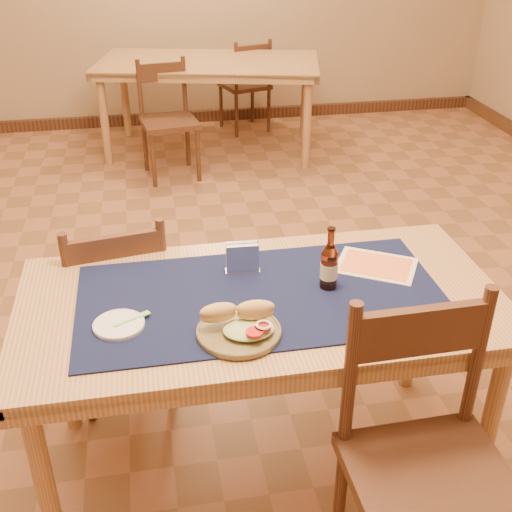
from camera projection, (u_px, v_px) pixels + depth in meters
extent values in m
cube|color=#996242|center=(231.00, 338.00, 3.18)|extent=(6.00, 7.00, 0.02)
cylinder|color=#A9874F|center=(46.00, 488.00, 1.93)|extent=(0.06, 0.06, 0.71)
cylinder|color=#A9874F|center=(489.00, 426.00, 2.15)|extent=(0.06, 0.06, 0.71)
cylinder|color=#A9874F|center=(63.00, 356.00, 2.47)|extent=(0.06, 0.06, 0.71)
cylinder|color=#A9874F|center=(415.00, 318.00, 2.70)|extent=(0.06, 0.06, 0.71)
cube|color=#A9874F|center=(261.00, 302.00, 2.13)|extent=(1.60, 0.80, 0.04)
cube|color=#0E1635|center=(261.00, 296.00, 2.12)|extent=(1.20, 0.60, 0.01)
cube|color=#4B2D1A|center=(178.00, 117.00, 6.12)|extent=(6.00, 0.06, 0.10)
cylinder|color=#A9874F|center=(105.00, 121.00, 5.03)|extent=(0.07, 0.07, 0.71)
cylinder|color=#A9874F|center=(307.00, 124.00, 4.97)|extent=(0.07, 0.07, 0.71)
cylinder|color=#A9874F|center=(125.00, 96.00, 5.65)|extent=(0.07, 0.07, 0.71)
cylinder|color=#A9874F|center=(305.00, 99.00, 5.59)|extent=(0.07, 0.07, 0.71)
cube|color=#A9874F|center=(208.00, 63.00, 5.12)|extent=(1.90, 1.24, 0.04)
cylinder|color=#4B2D1A|center=(154.00, 315.00, 2.95)|extent=(0.03, 0.03, 0.43)
cylinder|color=#4B2D1A|center=(77.00, 330.00, 2.85)|extent=(0.03, 0.03, 0.43)
cylinder|color=#4B2D1A|center=(171.00, 360.00, 2.67)|extent=(0.03, 0.03, 0.43)
cylinder|color=#4B2D1A|center=(86.00, 379.00, 2.57)|extent=(0.03, 0.03, 0.43)
cube|color=#4B2D1A|center=(117.00, 303.00, 2.66)|extent=(0.46, 0.46, 0.04)
cube|color=#4B2D1A|center=(115.00, 252.00, 2.34)|extent=(0.35, 0.08, 0.13)
cylinder|color=#4B2D1A|center=(164.00, 271.00, 2.45)|extent=(0.03, 0.03, 0.44)
cylinder|color=#4B2D1A|center=(71.00, 287.00, 2.35)|extent=(0.03, 0.03, 0.44)
cylinder|color=#4B2D1A|center=(340.00, 499.00, 2.03)|extent=(0.04, 0.04, 0.48)
cylinder|color=#4B2D1A|center=(453.00, 480.00, 2.09)|extent=(0.04, 0.04, 0.48)
cube|color=#4B2D1A|center=(434.00, 484.00, 1.78)|extent=(0.46, 0.46, 0.04)
cube|color=#4B2D1A|center=(420.00, 331.00, 1.76)|extent=(0.39, 0.04, 0.15)
cylinder|color=#4B2D1A|center=(350.00, 377.00, 1.79)|extent=(0.04, 0.04, 0.50)
cylinder|color=#4B2D1A|center=(477.00, 359.00, 1.86)|extent=(0.04, 0.04, 0.50)
cylinder|color=#4B2D1A|center=(153.00, 160.00, 4.70)|extent=(0.03, 0.03, 0.42)
cylinder|color=#4B2D1A|center=(198.00, 154.00, 4.79)|extent=(0.03, 0.03, 0.42)
cylinder|color=#4B2D1A|center=(145.00, 145.00, 4.98)|extent=(0.03, 0.03, 0.42)
cylinder|color=#4B2D1A|center=(188.00, 140.00, 5.07)|extent=(0.03, 0.03, 0.42)
cube|color=#4B2D1A|center=(169.00, 122.00, 4.78)|extent=(0.45, 0.45, 0.04)
cube|color=#4B2D1A|center=(161.00, 72.00, 4.77)|extent=(0.34, 0.08, 0.13)
cylinder|color=#4B2D1A|center=(140.00, 89.00, 4.77)|extent=(0.03, 0.03, 0.43)
cylinder|color=#4B2D1A|center=(184.00, 85.00, 4.87)|extent=(0.03, 0.03, 0.43)
cylinder|color=#4B2D1A|center=(252.00, 101.00, 6.06)|extent=(0.03, 0.03, 0.41)
cylinder|color=#4B2D1A|center=(221.00, 105.00, 5.93)|extent=(0.03, 0.03, 0.41)
cylinder|color=#4B2D1A|center=(269.00, 110.00, 5.81)|extent=(0.03, 0.03, 0.41)
cylinder|color=#4B2D1A|center=(236.00, 115.00, 5.68)|extent=(0.03, 0.03, 0.41)
cube|color=#4B2D1A|center=(244.00, 85.00, 5.77)|extent=(0.48, 0.48, 0.04)
cube|color=#4B2D1A|center=(253.00, 53.00, 5.48)|extent=(0.32, 0.12, 0.13)
cylinder|color=#4B2D1A|center=(270.00, 64.00, 5.60)|extent=(0.03, 0.03, 0.42)
cylinder|color=#4B2D1A|center=(236.00, 68.00, 5.47)|extent=(0.03, 0.03, 0.42)
cylinder|color=brown|center=(239.00, 332.00, 1.93)|extent=(0.26, 0.26, 0.01)
torus|color=brown|center=(239.00, 330.00, 1.92)|extent=(0.26, 0.26, 0.01)
ellipsoid|color=#C0D995|center=(249.00, 329.00, 1.90)|extent=(0.16, 0.12, 0.03)
ellipsoid|color=tan|center=(218.00, 313.00, 1.91)|extent=(0.12, 0.06, 0.06)
ellipsoid|color=tan|center=(256.00, 310.00, 1.92)|extent=(0.12, 0.05, 0.06)
cylinder|color=red|center=(255.00, 332.00, 1.86)|extent=(0.05, 0.05, 0.01)
cylinder|color=red|center=(263.00, 328.00, 1.88)|extent=(0.05, 0.05, 0.01)
torus|color=white|center=(264.00, 325.00, 1.88)|extent=(0.05, 0.05, 0.01)
cylinder|color=silver|center=(119.00, 325.00, 1.96)|extent=(0.16, 0.16, 0.01)
torus|color=silver|center=(119.00, 324.00, 1.96)|extent=(0.16, 0.16, 0.01)
cube|color=#82CB6F|center=(127.00, 321.00, 1.97)|extent=(0.09, 0.05, 0.00)
cube|color=#82CB6F|center=(145.00, 314.00, 2.00)|extent=(0.04, 0.03, 0.00)
cylinder|color=#4B1F0D|center=(329.00, 270.00, 2.13)|extent=(0.06, 0.06, 0.13)
cone|color=#4B1F0D|center=(330.00, 249.00, 2.09)|extent=(0.06, 0.06, 0.03)
cylinder|color=#4B1F0D|center=(331.00, 237.00, 2.07)|extent=(0.02, 0.02, 0.05)
cylinder|color=#4B1F0D|center=(332.00, 229.00, 2.05)|extent=(0.03, 0.03, 0.01)
cylinder|color=beige|center=(329.00, 270.00, 2.13)|extent=(0.06, 0.06, 0.06)
cube|color=silver|center=(243.00, 270.00, 2.25)|extent=(0.12, 0.05, 0.00)
cube|color=silver|center=(243.00, 260.00, 2.21)|extent=(0.11, 0.01, 0.10)
cube|color=silver|center=(242.00, 254.00, 2.24)|extent=(0.11, 0.01, 0.10)
cube|color=silver|center=(242.00, 258.00, 2.23)|extent=(0.11, 0.04, 0.10)
cube|color=#4496D9|center=(243.00, 258.00, 2.21)|extent=(0.08, 0.01, 0.03)
cube|color=beige|center=(376.00, 265.00, 2.28)|extent=(0.34, 0.31, 0.00)
cube|color=orange|center=(376.00, 265.00, 2.28)|extent=(0.29, 0.26, 0.00)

